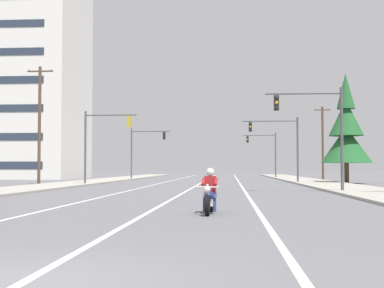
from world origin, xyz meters
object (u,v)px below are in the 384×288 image
(traffic_signal_near_left, at_px, (100,136))
(traffic_signal_far_right, at_px, (266,148))
(traffic_signal_mid_right, at_px, (281,139))
(utility_pole_left_near, at_px, (39,123))
(motorcycle_with_rider, at_px, (210,195))
(traffic_signal_near_right, at_px, (320,123))
(utility_pole_right_far, at_px, (323,142))
(conifer_tree_right_verge_far, at_px, (346,133))
(traffic_signal_mid_left, at_px, (143,146))

(traffic_signal_near_left, bearing_deg, traffic_signal_far_right, 61.74)
(traffic_signal_mid_right, xyz_separation_m, utility_pole_left_near, (-21.10, -6.15, 1.16))
(motorcycle_with_rider, distance_m, traffic_signal_mid_right, 34.30)
(traffic_signal_near_right, relative_size, utility_pole_right_far, 0.71)
(traffic_signal_mid_right, distance_m, conifer_tree_right_verge_far, 5.92)
(traffic_signal_near_left, xyz_separation_m, traffic_signal_far_right, (15.84, 29.47, 0.01))
(motorcycle_with_rider, height_order, traffic_signal_far_right, traffic_signal_far_right)
(traffic_signal_near_left, bearing_deg, utility_pole_left_near, 174.33)
(traffic_signal_far_right, height_order, conifer_tree_right_verge_far, conifer_tree_right_verge_far)
(traffic_signal_near_left, height_order, traffic_signal_mid_right, same)
(utility_pole_left_near, bearing_deg, utility_pole_right_far, 36.21)
(traffic_signal_mid_right, relative_size, traffic_signal_mid_left, 1.00)
(traffic_signal_mid_left, relative_size, utility_pole_right_far, 0.71)
(traffic_signal_mid_left, bearing_deg, utility_pole_left_near, -105.79)
(traffic_signal_far_right, xyz_separation_m, utility_pole_right_far, (6.11, -8.92, 0.47))
(motorcycle_with_rider, relative_size, traffic_signal_mid_right, 0.35)
(motorcycle_with_rider, relative_size, traffic_signal_mid_left, 0.35)
(utility_pole_left_near, bearing_deg, motorcycle_with_rider, -60.50)
(traffic_signal_near_right, bearing_deg, traffic_signal_mid_right, 91.29)
(traffic_signal_near_left, xyz_separation_m, utility_pole_left_near, (-5.40, 0.54, 1.21))
(traffic_signal_near_right, relative_size, traffic_signal_far_right, 1.00)
(utility_pole_left_near, bearing_deg, conifer_tree_right_verge_far, 10.66)
(motorcycle_with_rider, height_order, traffic_signal_mid_right, traffic_signal_mid_right)
(traffic_signal_mid_left, bearing_deg, traffic_signal_near_left, -90.73)
(traffic_signal_mid_left, height_order, traffic_signal_far_right, same)
(traffic_signal_mid_left, xyz_separation_m, utility_pole_right_far, (21.68, 0.00, 0.45))
(traffic_signal_near_left, relative_size, conifer_tree_right_verge_far, 0.61)
(traffic_signal_near_right, bearing_deg, traffic_signal_near_left, 142.92)
(traffic_signal_near_left, bearing_deg, utility_pole_right_far, 43.12)
(utility_pole_left_near, relative_size, conifer_tree_right_verge_far, 1.00)
(motorcycle_with_rider, bearing_deg, traffic_signal_near_right, 68.06)
(traffic_signal_near_right, xyz_separation_m, traffic_signal_mid_right, (-0.43, 18.87, 0.04))
(traffic_signal_mid_right, bearing_deg, traffic_signal_mid_left, 138.07)
(conifer_tree_right_verge_far, bearing_deg, utility_pole_left_near, -169.34)
(traffic_signal_mid_right, xyz_separation_m, traffic_signal_mid_left, (-15.44, 13.87, -0.03))
(motorcycle_with_rider, xyz_separation_m, conifer_tree_right_verge_far, (11.33, 32.58, 4.06))
(traffic_signal_near_left, height_order, conifer_tree_right_verge_far, conifer_tree_right_verge_far)
(traffic_signal_near_right, height_order, traffic_signal_mid_right, same)
(traffic_signal_near_right, bearing_deg, motorcycle_with_rider, -111.94)
(traffic_signal_mid_right, relative_size, traffic_signal_far_right, 1.00)
(traffic_signal_near_right, bearing_deg, traffic_signal_far_right, 90.40)
(traffic_signal_near_left, height_order, traffic_signal_far_right, same)
(conifer_tree_right_verge_far, bearing_deg, utility_pole_right_far, 88.27)
(traffic_signal_mid_left, distance_m, utility_pole_left_near, 20.83)
(traffic_signal_mid_left, bearing_deg, traffic_signal_far_right, 29.80)
(utility_pole_left_near, bearing_deg, traffic_signal_near_right, -30.58)
(traffic_signal_far_right, height_order, utility_pole_right_far, utility_pole_right_far)
(traffic_signal_far_right, relative_size, utility_pole_left_near, 0.61)
(motorcycle_with_rider, height_order, traffic_signal_near_left, traffic_signal_near_left)
(utility_pole_right_far, height_order, conifer_tree_right_verge_far, conifer_tree_right_verge_far)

